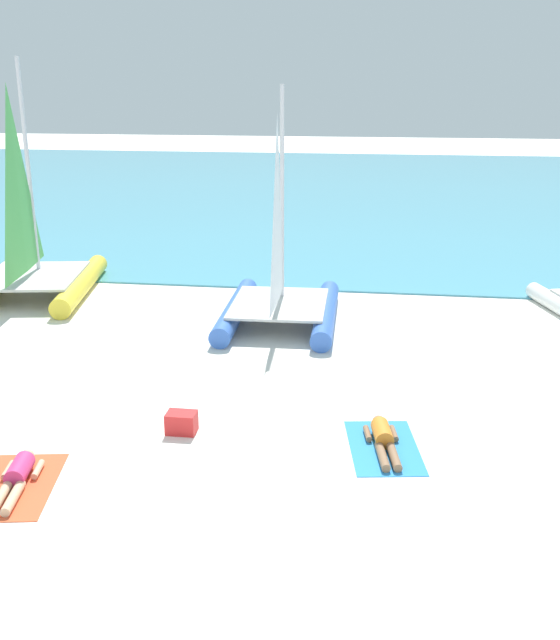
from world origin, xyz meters
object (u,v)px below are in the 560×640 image
cooler_box (182,423)px  towel_left (17,486)px  sunbather_left (17,476)px  sunbather_right (383,438)px  towel_right (384,447)px  sailboat_yellow (31,263)px  sailboat_blue (280,290)px

cooler_box → towel_left: bearing=-133.6°
sunbather_left → sunbather_right: (5.34, 1.98, 0.00)m
towel_left → cooler_box: 2.83m
sunbather_left → towel_left: bearing=-90.0°
towel_right → sailboat_yellow: bearing=141.8°
sunbather_left → sunbather_right: size_ratio=1.00×
sunbather_left → sailboat_blue: bearing=60.5°
sailboat_yellow → towel_right: size_ratio=3.30×
sailboat_yellow → sailboat_blue: bearing=-21.5°
sailboat_blue → cooler_box: size_ratio=11.19×
sailboat_blue → towel_left: bearing=-110.6°
sunbather_left → cooler_box: size_ratio=3.13×
sunbather_right → towel_left: bearing=-168.2°
towel_left → sunbather_right: (5.33, 2.04, 0.13)m
sailboat_blue → cooler_box: sailboat_blue is taller
sailboat_blue → cooler_box: (-0.81, -6.08, -0.65)m
sailboat_yellow → sunbather_right: bearing=-48.0°
towel_left → towel_right: size_ratio=1.00×
sunbather_right → sunbather_left: bearing=-168.8°
sailboat_yellow → sunbather_left: sailboat_yellow is taller
sunbather_left → sunbather_right: bearing=9.7°
sailboat_yellow → towel_left: bearing=-75.9°
sailboat_blue → sailboat_yellow: sailboat_yellow is taller
sailboat_yellow → sunbather_left: 10.44m
sailboat_blue → towel_right: sailboat_blue is taller
sunbather_left → cooler_box: bearing=34.7°
towel_left → sunbather_left: 0.14m
towel_left → towel_right: bearing=20.3°
towel_left → sunbather_right: sunbather_right is taller
towel_right → sunbather_right: 0.14m
sailboat_blue → sailboat_yellow: bearing=166.7°
towel_left → cooler_box: size_ratio=3.80×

